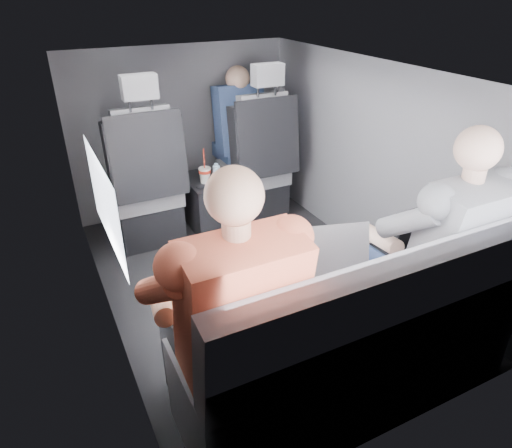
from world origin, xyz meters
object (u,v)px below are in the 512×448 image
soda_cup (205,175)px  center_console (203,203)px  water_bottle (217,174)px  laptop_silver (319,255)px  laptop_white (198,289)px  rear_bench (356,348)px  passenger_rear_right (434,249)px  front_seat_right (256,172)px  laptop_black (408,235)px  front_seat_left (146,193)px  passenger_front_right (238,123)px  passenger_rear_left (226,314)px

soda_cup → center_console: bearing=88.8°
water_bottle → laptop_silver: laptop_silver is taller
soda_cup → laptop_silver: 1.56m
laptop_white → soda_cup: bearing=68.3°
center_console → rear_bench: (-0.00, -1.94, 0.11)m
laptop_silver → passenger_rear_right: bearing=-23.3°
front_seat_right → laptop_black: size_ratio=3.49×
rear_bench → laptop_black: size_ratio=4.42×
front_seat_right → laptop_white: 1.92m
front_seat_right → rear_bench: bearing=-103.3°
front_seat_right → center_console: size_ratio=2.64×
front_seat_left → laptop_white: bearing=-96.1°
center_console → soda_cup: bearing=-91.2°
laptop_white → passenger_front_right: (1.04, 1.84, 0.12)m
laptop_silver → laptop_black: bearing=-5.3°
front_seat_right → center_console: bearing=174.9°
soda_cup → passenger_front_right: 0.58m
center_console → passenger_front_right: (0.42, 0.22, 0.55)m
laptop_white → passenger_rear_right: bearing=-11.5°
front_seat_left → front_seat_right: size_ratio=1.00×
center_console → passenger_rear_left: passenger_rear_left is taller
passenger_rear_left → laptop_white: bearing=98.4°
center_console → passenger_rear_left: bearing=-107.6°
water_bottle → passenger_rear_left: 1.87m
front_seat_left → front_seat_right: bearing=0.0°
center_console → soda_cup: (-0.00, -0.08, 0.27)m
passenger_rear_right → laptop_white: bearing=168.5°
center_console → laptop_black: bearing=-73.6°
laptop_silver → passenger_rear_left: 0.61m
rear_bench → passenger_rear_right: bearing=10.8°
front_seat_left → front_seat_right: same height
front_seat_left → passenger_rear_left: size_ratio=0.99×
laptop_white → passenger_rear_right: (1.11, -0.23, 0.02)m
passenger_rear_right → passenger_front_right: bearing=92.0°
passenger_rear_left → passenger_rear_right: (1.08, 0.00, -0.01)m
front_seat_left → center_console: (0.45, 0.04, -0.20)m
front_seat_left → water_bottle: 0.54m
center_console → soda_cup: 0.28m
front_seat_left → passenger_rear_left: bearing=-94.2°
rear_bench → front_seat_left: bearing=103.3°
center_console → passenger_rear_right: (0.49, -1.85, 0.45)m
soda_cup → water_bottle: soda_cup is taller
rear_bench → soda_cup: rear_bench is taller
center_console → passenger_rear_left: size_ratio=0.37×
rear_bench → laptop_white: size_ratio=4.99×
front_seat_left → water_bottle: (0.53, -0.07, 0.07)m
center_console → laptop_silver: bearing=-90.5°
front_seat_left → center_console: size_ratio=2.64×
rear_bench → water_bottle: size_ratio=10.06×
laptop_silver → rear_bench: bearing=-87.5°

